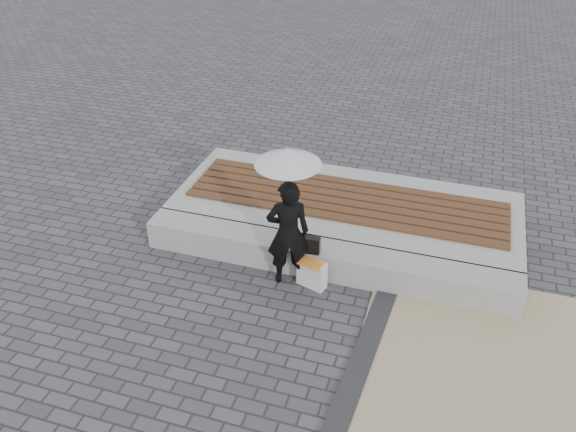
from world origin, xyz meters
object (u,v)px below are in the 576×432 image
object	(u,v)px
seating_ledge	(325,259)
canvas_tote	(312,273)
parasol	(288,157)
handbag	(308,244)
woman	(288,233)

from	to	relation	value
seating_ledge	canvas_tote	world-z (taller)	seating_ledge
parasol	handbag	distance (m)	1.33
seating_ledge	canvas_tote	xyz separation A→B (m)	(-0.09, -0.33, -0.00)
woman	handbag	size ratio (longest dim) A/B	4.60
handbag	canvas_tote	size ratio (longest dim) A/B	0.82
woman	parasol	xyz separation A→B (m)	(0.00, 0.00, 1.07)
parasol	canvas_tote	bearing A→B (deg)	-3.30
woman	parasol	distance (m)	1.07
seating_ledge	handbag	world-z (taller)	handbag
woman	handbag	world-z (taller)	woman
seating_ledge	woman	size ratio (longest dim) A/B	3.36
parasol	handbag	size ratio (longest dim) A/B	3.13
canvas_tote	parasol	bearing A→B (deg)	-166.28
seating_ledge	woman	bearing A→B (deg)	-142.68
woman	seating_ledge	bearing A→B (deg)	-164.93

